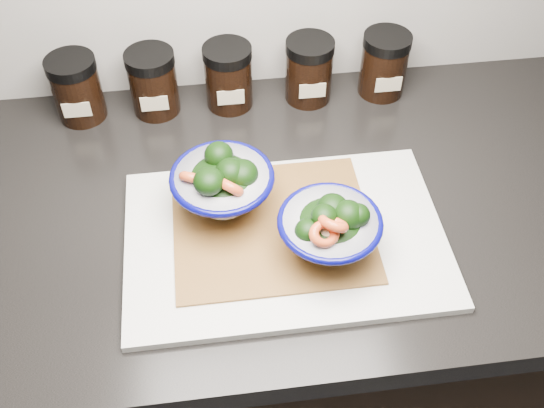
{
  "coord_description": "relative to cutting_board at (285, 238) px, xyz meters",
  "views": [
    {
      "loc": [
        -0.08,
        0.81,
        1.61
      ],
      "look_at": [
        -0.01,
        1.39,
        0.96
      ],
      "focal_mm": 42.0,
      "sensor_mm": 36.0,
      "label": 1
    }
  ],
  "objects": [
    {
      "name": "spice_jar_e",
      "position": [
        0.22,
        0.32,
        0.05
      ],
      "size": [
        0.08,
        0.08,
        0.11
      ],
      "color": "black",
      "rests_on": "countertop"
    },
    {
      "name": "countertop",
      "position": [
        -0.01,
        0.08,
        -0.03
      ],
      "size": [
        3.5,
        0.6,
        0.04
      ],
      "primitive_type": "cube",
      "color": "black",
      "rests_on": "cabinet"
    },
    {
      "name": "bowl_left",
      "position": [
        -0.08,
        0.06,
        0.06
      ],
      "size": [
        0.15,
        0.15,
        0.1
      ],
      "rotation": [
        0.0,
        0.0,
        -0.11
      ],
      "color": "white",
      "rests_on": "bamboo_mat"
    },
    {
      "name": "spice_jar_d",
      "position": [
        0.09,
        0.32,
        0.05
      ],
      "size": [
        0.08,
        0.08,
        0.11
      ],
      "color": "black",
      "rests_on": "countertop"
    },
    {
      "name": "spice_jar_a",
      "position": [
        -0.3,
        0.32,
        0.05
      ],
      "size": [
        0.08,
        0.08,
        0.11
      ],
      "color": "black",
      "rests_on": "countertop"
    },
    {
      "name": "bowl_right",
      "position": [
        0.05,
        -0.04,
        0.05
      ],
      "size": [
        0.14,
        0.14,
        0.1
      ],
      "rotation": [
        0.0,
        0.0,
        -0.15
      ],
      "color": "white",
      "rests_on": "bamboo_mat"
    },
    {
      "name": "cutting_board",
      "position": [
        0.0,
        0.0,
        0.0
      ],
      "size": [
        0.45,
        0.3,
        0.01
      ],
      "primitive_type": "cube",
      "color": "silver",
      "rests_on": "countertop"
    },
    {
      "name": "spice_jar_c",
      "position": [
        -0.05,
        0.32,
        0.05
      ],
      "size": [
        0.08,
        0.08,
        0.11
      ],
      "color": "black",
      "rests_on": "countertop"
    },
    {
      "name": "cabinet",
      "position": [
        -0.01,
        0.08,
        -0.48
      ],
      "size": [
        3.43,
        0.58,
        0.86
      ],
      "primitive_type": "cube",
      "color": "black",
      "rests_on": "ground"
    },
    {
      "name": "spice_jar_b",
      "position": [
        -0.18,
        0.32,
        0.05
      ],
      "size": [
        0.08,
        0.08,
        0.11
      ],
      "color": "black",
      "rests_on": "countertop"
    },
    {
      "name": "bamboo_mat",
      "position": [
        -0.02,
        0.02,
        0.01
      ],
      "size": [
        0.28,
        0.24,
        0.0
      ],
      "primitive_type": "cube",
      "color": "#9E6B2F",
      "rests_on": "cutting_board"
    }
  ]
}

